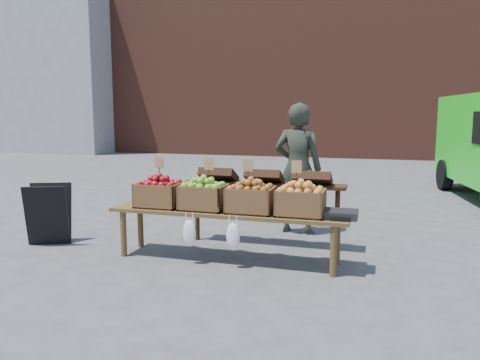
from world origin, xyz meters
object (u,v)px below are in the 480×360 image
(crate_russet_pears, at_px, (204,197))
(crate_green_apples, at_px, (301,203))
(display_bench, at_px, (227,236))
(crate_golden_apples, at_px, (160,195))
(vendor, at_px, (298,169))
(crate_red_apples, at_px, (251,200))
(weighing_scale, at_px, (341,214))
(chalkboard_sign, at_px, (49,214))
(back_table, at_px, (264,205))

(crate_russet_pears, height_order, crate_green_apples, same)
(crate_russet_pears, distance_m, crate_green_apples, 1.10)
(display_bench, height_order, crate_golden_apples, crate_golden_apples)
(vendor, distance_m, crate_golden_apples, 2.02)
(crate_red_apples, bearing_deg, weighing_scale, 0.00)
(vendor, bearing_deg, crate_red_apples, 83.38)
(crate_green_apples, height_order, weighing_scale, crate_green_apples)
(chalkboard_sign, distance_m, crate_russet_pears, 2.12)
(vendor, xyz_separation_m, crate_russet_pears, (-0.81, -1.48, -0.19))
(back_table, distance_m, crate_green_apples, 0.94)
(chalkboard_sign, height_order, crate_green_apples, crate_green_apples)
(chalkboard_sign, xyz_separation_m, back_table, (2.62, 0.75, 0.13))
(chalkboard_sign, distance_m, back_table, 2.72)
(crate_russet_pears, relative_size, crate_green_apples, 1.00)
(back_table, distance_m, crate_golden_apples, 1.31)
(vendor, distance_m, chalkboard_sign, 3.31)
(back_table, bearing_deg, crate_russet_pears, -126.04)
(crate_golden_apples, xyz_separation_m, crate_red_apples, (1.10, 0.00, 0.00))
(crate_red_apples, distance_m, crate_green_apples, 0.55)
(weighing_scale, bearing_deg, back_table, 144.28)
(crate_golden_apples, bearing_deg, back_table, 33.84)
(back_table, bearing_deg, crate_golden_apples, -146.16)
(chalkboard_sign, relative_size, crate_russet_pears, 1.56)
(chalkboard_sign, relative_size, crate_golden_apples, 1.56)
(crate_russet_pears, bearing_deg, weighing_scale, 0.00)
(back_table, distance_m, weighing_scale, 1.24)
(display_bench, relative_size, crate_russet_pears, 5.40)
(chalkboard_sign, bearing_deg, vendor, 4.00)
(vendor, height_order, crate_russet_pears, vendor)
(weighing_scale, bearing_deg, crate_golden_apples, 180.00)
(display_bench, bearing_deg, crate_russet_pears, 180.00)
(display_bench, relative_size, crate_green_apples, 5.40)
(crate_russet_pears, height_order, weighing_scale, crate_russet_pears)
(crate_russet_pears, bearing_deg, vendor, 61.28)
(crate_green_apples, bearing_deg, crate_red_apples, 180.00)
(crate_red_apples, bearing_deg, chalkboard_sign, -179.46)
(display_bench, bearing_deg, crate_green_apples, 0.00)
(display_bench, height_order, crate_red_apples, crate_red_apples)
(weighing_scale, bearing_deg, crate_green_apples, 180.00)
(crate_golden_apples, height_order, crate_red_apples, same)
(chalkboard_sign, bearing_deg, crate_russet_pears, -22.71)
(vendor, relative_size, crate_russet_pears, 3.59)
(vendor, relative_size, crate_red_apples, 3.59)
(vendor, bearing_deg, back_table, 72.67)
(display_bench, xyz_separation_m, crate_green_apples, (0.82, 0.00, 0.42))
(vendor, relative_size, display_bench, 0.66)
(crate_russet_pears, bearing_deg, crate_red_apples, 0.00)
(display_bench, xyz_separation_m, crate_red_apples, (0.27, 0.00, 0.42))
(crate_russet_pears, distance_m, weighing_scale, 1.53)
(chalkboard_sign, height_order, crate_red_apples, crate_red_apples)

